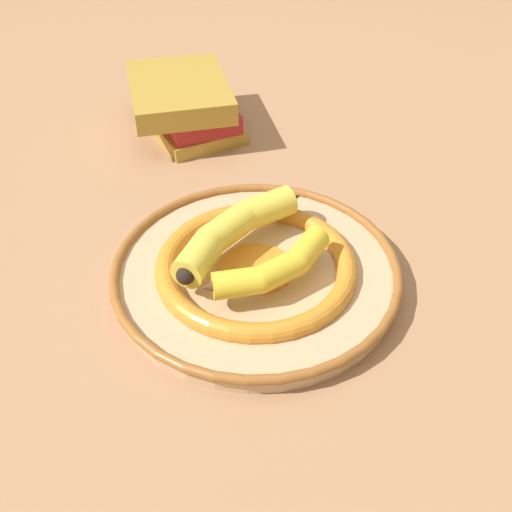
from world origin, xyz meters
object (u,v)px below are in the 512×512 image
(banana_b, at_px, (273,269))
(book_stack, at_px, (186,104))
(decorative_bowl, at_px, (256,270))
(banana_a, at_px, (235,228))

(banana_b, relative_size, book_stack, 0.76)
(decorative_bowl, height_order, banana_a, banana_a)
(banana_a, bearing_deg, book_stack, -125.44)
(decorative_bowl, xyz_separation_m, book_stack, (-0.02, -0.39, 0.03))
(decorative_bowl, height_order, book_stack, book_stack)
(banana_a, distance_m, book_stack, 0.35)
(banana_a, distance_m, banana_b, 0.08)
(decorative_bowl, xyz_separation_m, banana_a, (0.01, -0.04, 0.04))
(decorative_bowl, distance_m, book_stack, 0.39)
(decorative_bowl, relative_size, banana_b, 2.07)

